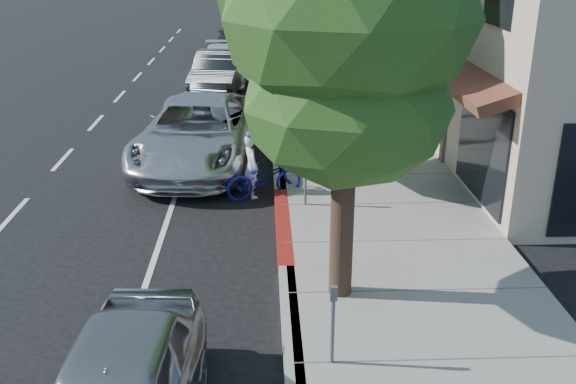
{
  "coord_description": "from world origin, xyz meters",
  "views": [
    {
      "loc": [
        -0.39,
        -11.77,
        5.9
      ],
      "look_at": [
        0.06,
        -0.24,
        1.35
      ],
      "focal_mm": 40.0,
      "sensor_mm": 36.0,
      "label": 1
    }
  ],
  "objects_px": {
    "silver_suv": "(199,132)",
    "dark_suv_far": "(235,34)",
    "pedestrian": "(341,116)",
    "cyclist": "(252,166)",
    "white_pickup": "(222,64)",
    "bicycle": "(264,178)",
    "street_tree_0": "(349,24)",
    "dark_sedan": "(219,73)"
  },
  "relations": [
    {
      "from": "silver_suv",
      "to": "dark_suv_far",
      "type": "bearing_deg",
      "value": 94.56
    },
    {
      "from": "silver_suv",
      "to": "pedestrian",
      "type": "bearing_deg",
      "value": 24.56
    },
    {
      "from": "cyclist",
      "to": "white_pickup",
      "type": "bearing_deg",
      "value": -13.28
    },
    {
      "from": "bicycle",
      "to": "white_pickup",
      "type": "height_order",
      "value": "white_pickup"
    },
    {
      "from": "street_tree_0",
      "to": "bicycle",
      "type": "height_order",
      "value": "street_tree_0"
    },
    {
      "from": "pedestrian",
      "to": "street_tree_0",
      "type": "bearing_deg",
      "value": 58.8
    },
    {
      "from": "white_pickup",
      "to": "pedestrian",
      "type": "bearing_deg",
      "value": -67.36
    },
    {
      "from": "dark_suv_far",
      "to": "white_pickup",
      "type": "bearing_deg",
      "value": -89.06
    },
    {
      "from": "street_tree_0",
      "to": "white_pickup",
      "type": "distance_m",
      "value": 19.55
    },
    {
      "from": "dark_suv_far",
      "to": "cyclist",
      "type": "bearing_deg",
      "value": -84.53
    },
    {
      "from": "dark_sedan",
      "to": "pedestrian",
      "type": "relative_size",
      "value": 3.22
    },
    {
      "from": "cyclist",
      "to": "bicycle",
      "type": "height_order",
      "value": "cyclist"
    },
    {
      "from": "cyclist",
      "to": "white_pickup",
      "type": "xyz_separation_m",
      "value": [
        -1.5,
        13.95,
        -0.02
      ]
    },
    {
      "from": "cyclist",
      "to": "dark_sedan",
      "type": "height_order",
      "value": "dark_sedan"
    },
    {
      "from": "cyclist",
      "to": "dark_suv_far",
      "type": "xyz_separation_m",
      "value": [
        -1.26,
        23.43,
        0.03
      ]
    },
    {
      "from": "silver_suv",
      "to": "cyclist",
      "type": "bearing_deg",
      "value": -54.37
    },
    {
      "from": "dark_suv_far",
      "to": "street_tree_0",
      "type": "bearing_deg",
      "value": -81.85
    },
    {
      "from": "bicycle",
      "to": "white_pickup",
      "type": "relative_size",
      "value": 0.37
    },
    {
      "from": "street_tree_0",
      "to": "dark_sedan",
      "type": "height_order",
      "value": "street_tree_0"
    },
    {
      "from": "silver_suv",
      "to": "dark_sedan",
      "type": "distance_m",
      "value": 9.0
    },
    {
      "from": "bicycle",
      "to": "cyclist",
      "type": "bearing_deg",
      "value": 54.04
    },
    {
      "from": "cyclist",
      "to": "bicycle",
      "type": "bearing_deg",
      "value": -124.97
    },
    {
      "from": "dark_sedan",
      "to": "silver_suv",
      "type": "bearing_deg",
      "value": -84.87
    },
    {
      "from": "street_tree_0",
      "to": "white_pickup",
      "type": "relative_size",
      "value": 1.42
    },
    {
      "from": "silver_suv",
      "to": "white_pickup",
      "type": "xyz_separation_m",
      "value": [
        0.0,
        11.39,
        -0.15
      ]
    },
    {
      "from": "cyclist",
      "to": "white_pickup",
      "type": "height_order",
      "value": "cyclist"
    },
    {
      "from": "street_tree_0",
      "to": "silver_suv",
      "type": "bearing_deg",
      "value": 112.46
    },
    {
      "from": "silver_suv",
      "to": "dark_sedan",
      "type": "height_order",
      "value": "silver_suv"
    },
    {
      "from": "cyclist",
      "to": "silver_suv",
      "type": "height_order",
      "value": "silver_suv"
    },
    {
      "from": "pedestrian",
      "to": "cyclist",
      "type": "bearing_deg",
      "value": 32.03
    },
    {
      "from": "white_pickup",
      "to": "pedestrian",
      "type": "xyz_separation_m",
      "value": [
        4.16,
        -9.93,
        0.18
      ]
    },
    {
      "from": "dark_sedan",
      "to": "pedestrian",
      "type": "height_order",
      "value": "pedestrian"
    },
    {
      "from": "cyclist",
      "to": "bicycle",
      "type": "xyz_separation_m",
      "value": [
        0.3,
        -0.08,
        -0.27
      ]
    },
    {
      "from": "street_tree_0",
      "to": "dark_sedan",
      "type": "relative_size",
      "value": 1.46
    },
    {
      "from": "cyclist",
      "to": "pedestrian",
      "type": "height_order",
      "value": "pedestrian"
    },
    {
      "from": "silver_suv",
      "to": "bicycle",
      "type": "bearing_deg",
      "value": -50.48
    },
    {
      "from": "cyclist",
      "to": "bicycle",
      "type": "distance_m",
      "value": 0.41
    },
    {
      "from": "street_tree_0",
      "to": "cyclist",
      "type": "xyz_separation_m",
      "value": [
        -1.6,
        4.94,
        -3.94
      ]
    },
    {
      "from": "silver_suv",
      "to": "dark_sedan",
      "type": "bearing_deg",
      "value": 95.22
    },
    {
      "from": "silver_suv",
      "to": "dark_sedan",
      "type": "xyz_separation_m",
      "value": [
        0.0,
        9.0,
        -0.07
      ]
    },
    {
      "from": "dark_suv_far",
      "to": "pedestrian",
      "type": "distance_m",
      "value": 19.81
    },
    {
      "from": "dark_sedan",
      "to": "white_pickup",
      "type": "relative_size",
      "value": 0.98
    }
  ]
}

